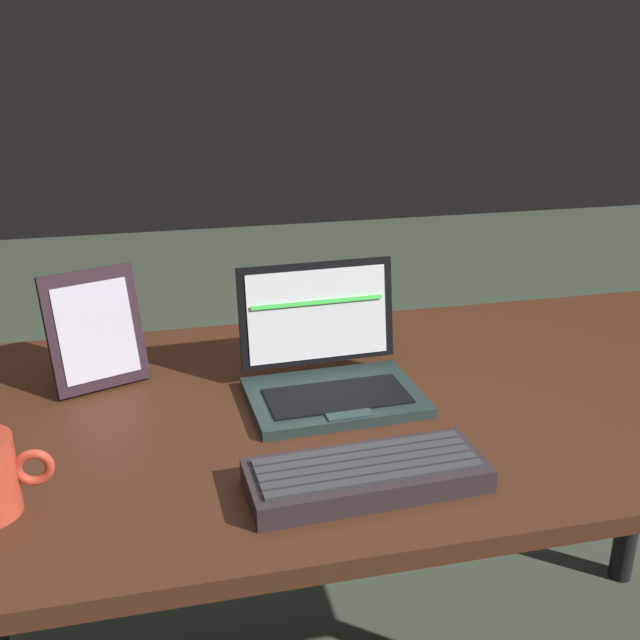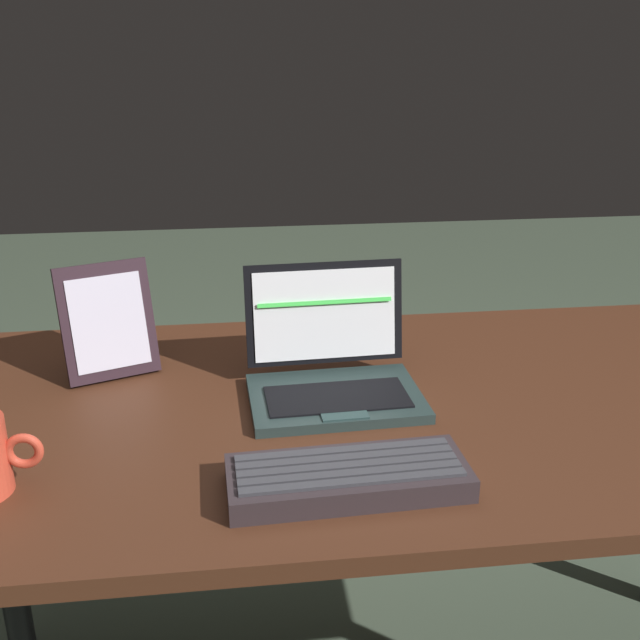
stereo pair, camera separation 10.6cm
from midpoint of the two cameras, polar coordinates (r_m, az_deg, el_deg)
name	(u,v)px [view 1 (the left image)]	position (r m, az deg, el deg)	size (l,w,h in m)	color
desk	(389,448)	(1.19, 2.75, -9.83)	(1.52, 0.71, 0.71)	#422214
laptop_front	(329,372)	(1.13, -1.95, -4.02)	(0.26, 0.21, 0.19)	#233230
external_keyboard	(367,475)	(0.92, 0.24, -11.81)	(0.30, 0.12, 0.03)	#2E2528
photo_frame	(95,330)	(1.21, -19.21, -0.80)	(0.15, 0.10, 0.18)	black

